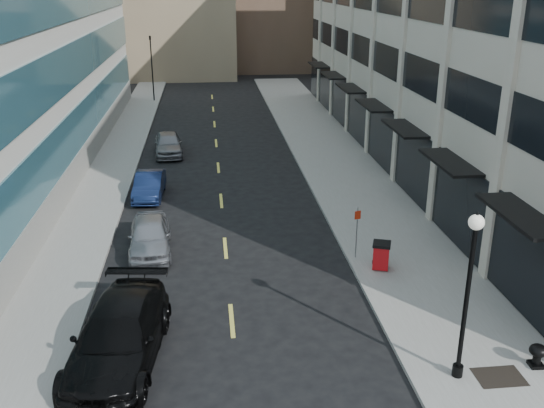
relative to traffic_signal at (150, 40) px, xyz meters
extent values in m
cube|color=gray|center=(13.00, -28.00, -5.64)|extent=(5.00, 80.00, 0.15)
cube|color=gray|center=(-1.00, -28.00, -5.64)|extent=(3.00, 80.00, 0.15)
cube|color=#BFB3A1|center=(22.50, -21.00, 3.28)|extent=(14.00, 46.00, 18.00)
cube|color=black|center=(15.52, -21.00, -3.72)|extent=(0.18, 46.00, 3.60)
cube|color=black|center=(15.53, -21.00, 0.78)|extent=(0.12, 46.00, 1.80)
cube|color=#BFB3A1|center=(15.50, -38.00, 3.28)|extent=(0.35, 0.60, 18.00)
cube|color=#BFB3A1|center=(15.50, -32.00, 3.28)|extent=(0.35, 0.60, 18.00)
cube|color=#BFB3A1|center=(15.50, -26.00, 3.28)|extent=(0.35, 0.60, 18.00)
cube|color=#BFB3A1|center=(15.50, -20.00, 3.28)|extent=(0.35, 0.60, 18.00)
cube|color=#BFB3A1|center=(15.50, -14.00, 3.28)|extent=(0.35, 0.60, 18.00)
cube|color=#BFB3A1|center=(15.50, -8.00, 3.28)|extent=(0.35, 0.60, 18.00)
cube|color=#BFB3A1|center=(15.50, -2.00, 3.28)|extent=(0.35, 0.60, 18.00)
cube|color=black|center=(14.85, -41.00, -1.82)|extent=(1.30, 4.00, 0.12)
cube|color=black|center=(14.85, -35.00, -1.82)|extent=(1.30, 4.00, 0.12)
cube|color=black|center=(14.85, -29.00, -1.82)|extent=(1.30, 4.00, 0.12)
cube|color=black|center=(14.85, -23.00, -1.82)|extent=(1.30, 4.00, 0.12)
cube|color=black|center=(14.85, -17.00, -1.82)|extent=(1.30, 4.00, 0.12)
cube|color=black|center=(14.85, -11.00, -1.82)|extent=(1.30, 4.00, 0.12)
cube|color=black|center=(14.85, -5.00, -1.82)|extent=(1.30, 4.00, 0.12)
cube|color=gray|center=(-2.46, -21.00, -4.82)|extent=(0.20, 46.00, 1.80)
cube|color=#336877|center=(-2.47, -21.00, -2.72)|extent=(0.14, 45.60, 2.40)
cube|color=#336877|center=(-2.47, -21.00, 0.78)|extent=(0.14, 45.60, 2.40)
cube|color=black|center=(13.10, -44.20, -5.56)|extent=(1.40, 1.00, 0.01)
cube|color=#D8CC4C|center=(5.50, -40.00, -5.71)|extent=(0.15, 2.20, 0.01)
cube|color=#D8CC4C|center=(5.50, -34.00, -5.71)|extent=(0.15, 2.20, 0.01)
cube|color=#D8CC4C|center=(5.50, -28.00, -5.71)|extent=(0.15, 2.20, 0.01)
cube|color=#D8CC4C|center=(5.50, -22.00, -5.71)|extent=(0.15, 2.20, 0.01)
cube|color=#D8CC4C|center=(5.50, -16.00, -5.71)|extent=(0.15, 2.20, 0.01)
cube|color=#D8CC4C|center=(5.50, -10.00, -5.71)|extent=(0.15, 2.20, 0.01)
cube|color=#D8CC4C|center=(5.50, -4.00, -5.71)|extent=(0.15, 2.20, 0.01)
cube|color=#D8CC4C|center=(5.50, 2.00, -5.71)|extent=(0.15, 2.20, 0.01)
cylinder|color=black|center=(0.00, 0.00, -2.72)|extent=(0.12, 0.12, 6.00)
imported|color=black|center=(0.00, 0.00, 0.27)|extent=(0.66, 0.66, 1.98)
imported|color=black|center=(2.01, -42.00, -4.83)|extent=(3.16, 6.36, 1.77)
imported|color=gray|center=(2.30, -34.00, -4.98)|extent=(2.00, 4.45, 1.48)
imported|color=#111E42|center=(1.72, -27.00, -5.05)|extent=(1.57, 4.10, 1.33)
imported|color=gray|center=(2.30, -18.67, -4.97)|extent=(2.14, 4.53, 1.50)
cube|color=#B00B10|center=(11.59, -36.96, -5.03)|extent=(0.78, 0.78, 0.98)
cube|color=black|center=(11.59, -36.96, -4.51)|extent=(0.88, 0.88, 0.12)
cylinder|color=black|center=(11.39, -36.63, -5.46)|extent=(0.06, 0.22, 0.22)
cylinder|color=black|center=(11.78, -36.63, -5.46)|extent=(0.06, 0.22, 0.22)
cylinder|color=black|center=(11.90, -44.00, -5.39)|extent=(0.31, 0.31, 0.35)
cylinder|color=black|center=(11.90, -44.00, -3.12)|extent=(0.14, 0.14, 4.50)
sphere|color=silver|center=(11.90, -44.00, -0.73)|extent=(0.43, 0.43, 0.43)
cone|color=black|center=(11.90, -44.00, -0.48)|extent=(0.12, 0.12, 0.18)
cylinder|color=slate|center=(10.84, -35.83, -4.46)|extent=(0.04, 0.04, 2.22)
cube|color=#AF230B|center=(10.84, -35.85, -3.67)|extent=(0.26, 0.09, 0.35)
cube|color=black|center=(14.42, -43.82, -5.51)|extent=(0.41, 0.41, 0.11)
cylinder|color=black|center=(14.42, -43.82, -5.28)|extent=(0.25, 0.25, 0.38)
ellipsoid|color=black|center=(14.42, -43.82, -5.02)|extent=(0.53, 0.53, 0.37)
camera|label=1|loc=(4.92, -58.14, 5.33)|focal=40.00mm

